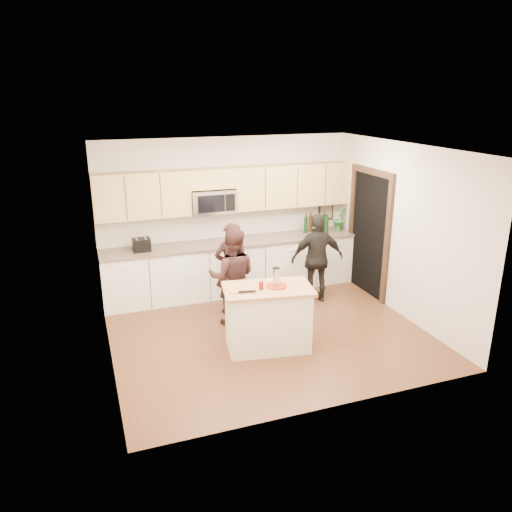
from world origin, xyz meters
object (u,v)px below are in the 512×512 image
object	(u,v)px
woman_center	(233,277)
woman_left	(232,268)
toaster	(142,245)
island	(268,317)
woman_right	(317,258)

from	to	relation	value
woman_center	woman_left	bearing A→B (deg)	-87.24
woman_left	woman_center	world-z (taller)	woman_center
toaster	island	bearing A→B (deg)	-56.43
woman_left	woman_center	distance (m)	0.42
toaster	woman_left	distance (m)	1.54
woman_left	woman_center	xyz separation A→B (m)	(-0.11, -0.40, 0.01)
island	woman_center	distance (m)	0.98
woman_right	woman_center	bearing A→B (deg)	20.34
island	woman_center	world-z (taller)	woman_center
toaster	woman_right	distance (m)	2.91
island	woman_left	size ratio (longest dim) A/B	0.87
island	woman_center	xyz separation A→B (m)	(-0.22, 0.90, 0.30)
woman_center	woman_right	bearing A→B (deg)	-149.40
woman_right	woman_left	bearing A→B (deg)	5.99
toaster	woman_right	world-z (taller)	woman_right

